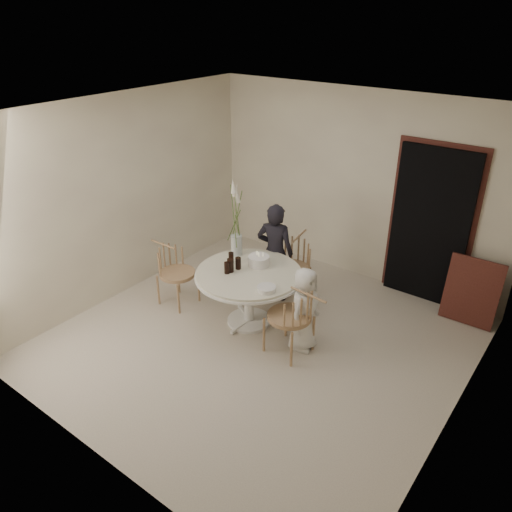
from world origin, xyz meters
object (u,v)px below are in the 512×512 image
Objects in this scene: table at (249,280)px; chair_left at (171,265)px; chair_far at (295,259)px; boy at (304,309)px; flower_vase at (236,229)px; birthday_cake at (259,261)px; chair_right at (298,313)px; girl at (275,252)px.

table is 1.18m from chair_left.
table is at bearing -105.73° from chair_far.
boy is at bearing -61.11° from chair_far.
flower_vase is (0.75, 0.49, 0.55)m from chair_left.
chair_left is 0.80× the size of boy.
birthday_cake reaches higher than table.
table is 1.50× the size of chair_right.
girl reaches higher than chair_left.
boy is (-0.03, 0.18, -0.06)m from chair_right.
table is 0.69m from flower_vase.
chair_far is 0.30m from girl.
chair_right reaches higher than table.
boy is (0.92, -0.72, -0.17)m from girl.
boy reaches higher than chair_left.
flower_vase is (-1.27, 0.48, 0.52)m from chair_right.
girl reaches higher than chair_right.
chair_far is at bearing -153.34° from girl.
table is 0.28m from birthday_cake.
chair_left is (-1.16, -0.21, -0.08)m from table.
table is at bearing 82.31° from boy.
chair_left is (-2.02, -0.00, -0.03)m from chair_right.
chair_right is (0.85, -0.20, -0.04)m from table.
chair_left is 1.26m from birthday_cake.
chair_right is 0.98m from birthday_cake.
birthday_cake is (0.09, -0.49, 0.11)m from girl.
girl is 0.66m from flower_vase.
chair_right is 1.32m from girl.
chair_left reaches higher than table.
flower_vase reaches higher than chair_left.
girl is at bearing 100.72° from birthday_cake.
chair_right is 2.02m from chair_left.
chair_left is 0.81× the size of flower_vase.
boy is at bearing -164.25° from chair_right.
chair_left is at bearing -160.16° from birthday_cake.
chair_far is at bearing -140.05° from chair_right.
table is 1.30× the size of flower_vase.
flower_vase reaches higher than birthday_cake.
flower_vase reaches higher than chair_far.
table is at bearing -33.89° from flower_vase.
boy is at bearing 124.67° from girl.
birthday_cake is (1.16, 0.42, 0.26)m from chair_left.
birthday_cake is at bearing 68.04° from boy.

